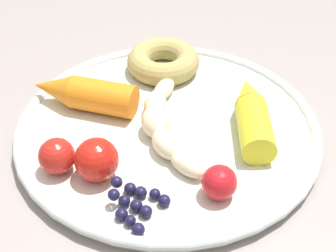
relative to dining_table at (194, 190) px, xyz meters
The scene contains 10 objects.
dining_table is the anchor object (origin of this frame).
plate 0.11m from the dining_table, 106.11° to the right, with size 0.33×0.33×0.02m.
banana 0.13m from the dining_table, 93.98° to the right, with size 0.17×0.08×0.03m.
carrot_orange 0.18m from the dining_table, 130.56° to the right, with size 0.11×0.11×0.04m.
carrot_yellow 0.14m from the dining_table, 54.51° to the left, with size 0.13×0.09×0.04m.
donut 0.17m from the dining_table, behind, with size 0.09×0.09×0.03m, color tan.
blueberry_pile 0.18m from the dining_table, 54.60° to the right, with size 0.06×0.05×0.02m.
tomato_near 0.17m from the dining_table, 20.59° to the right, with size 0.03×0.03×0.03m, color red.
tomato_mid 0.20m from the dining_table, 89.69° to the right, with size 0.04×0.04×0.04m, color red.
tomato_far 0.18m from the dining_table, 78.33° to the right, with size 0.04×0.04×0.04m, color red.
Camera 1 is at (0.37, -0.23, 1.13)m, focal length 54.02 mm.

